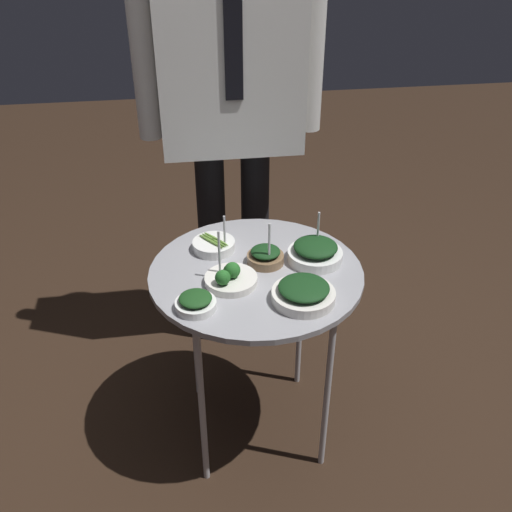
# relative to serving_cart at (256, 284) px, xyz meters

# --- Properties ---
(ground_plane) EXTENTS (8.00, 8.00, 0.00)m
(ground_plane) POSITION_rel_serving_cart_xyz_m (0.00, 0.00, -0.62)
(ground_plane) COLOR black
(serving_cart) EXTENTS (0.64, 0.64, 0.67)m
(serving_cart) POSITION_rel_serving_cart_xyz_m (0.00, 0.00, 0.00)
(serving_cart) COLOR #939399
(serving_cart) RESTS_ON ground_plane
(bowl_spinach_front_center) EXTENTS (0.11, 0.11, 0.15)m
(bowl_spinach_front_center) POSITION_rel_serving_cart_xyz_m (0.03, 0.04, 0.07)
(bowl_spinach_front_center) COLOR brown
(bowl_spinach_front_center) RESTS_ON serving_cart
(bowl_broccoli_back_left) EXTENTS (0.15, 0.15, 0.16)m
(bowl_broccoli_back_left) POSITION_rel_serving_cart_xyz_m (-0.08, -0.06, 0.07)
(bowl_broccoli_back_left) COLOR silver
(bowl_broccoli_back_left) RESTS_ON serving_cart
(bowl_spinach_front_right) EXTENTS (0.17, 0.17, 0.14)m
(bowl_spinach_front_right) POSITION_rel_serving_cart_xyz_m (0.19, 0.03, 0.08)
(bowl_spinach_front_right) COLOR white
(bowl_spinach_front_right) RESTS_ON serving_cart
(bowl_spinach_mid_right) EXTENTS (0.11, 0.11, 0.04)m
(bowl_spinach_mid_right) POSITION_rel_serving_cart_xyz_m (-0.19, -0.16, 0.07)
(bowl_spinach_mid_right) COLOR white
(bowl_spinach_mid_right) RESTS_ON serving_cart
(bowl_asparagus_mid_left) EXTENTS (0.13, 0.13, 0.12)m
(bowl_asparagus_mid_left) POSITION_rel_serving_cart_xyz_m (-0.11, 0.14, 0.07)
(bowl_asparagus_mid_left) COLOR white
(bowl_asparagus_mid_left) RESTS_ON serving_cart
(bowl_spinach_front_left) EXTENTS (0.18, 0.18, 0.06)m
(bowl_spinach_front_left) POSITION_rel_serving_cart_xyz_m (0.11, -0.17, 0.08)
(bowl_spinach_front_left) COLOR silver
(bowl_spinach_front_left) RESTS_ON serving_cart
(waiter_figure) EXTENTS (0.64, 0.24, 1.72)m
(waiter_figure) POSITION_rel_serving_cart_xyz_m (-0.01, 0.52, 0.47)
(waiter_figure) COLOR black
(waiter_figure) RESTS_ON ground_plane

